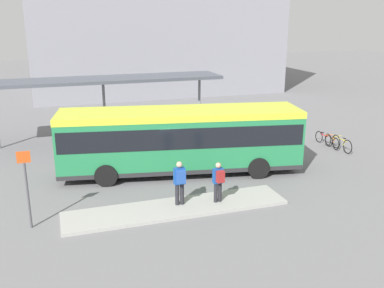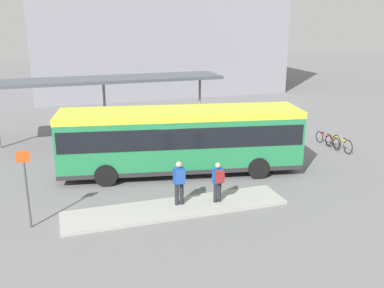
{
  "view_description": "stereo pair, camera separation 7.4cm",
  "coord_description": "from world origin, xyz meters",
  "views": [
    {
      "loc": [
        -5.44,
        -18.19,
        7.09
      ],
      "look_at": [
        0.55,
        0.0,
        1.36
      ],
      "focal_mm": 40.0,
      "sensor_mm": 36.0,
      "label": 1
    },
    {
      "loc": [
        -5.37,
        -18.22,
        7.09
      ],
      "look_at": [
        0.55,
        0.0,
        1.36
      ],
      "focal_mm": 40.0,
      "sensor_mm": 36.0,
      "label": 2
    }
  ],
  "objects": [
    {
      "name": "pedestrian_companion",
      "position": [
        -1.15,
        -3.69,
        1.12
      ],
      "size": [
        0.43,
        0.44,
        1.74
      ],
      "rotation": [
        0.0,
        0.0,
        1.57
      ],
      "color": "#232328",
      "rests_on": "curb_island"
    },
    {
      "name": "platform_sign",
      "position": [
        -6.56,
        -3.62,
        1.56
      ],
      "size": [
        0.44,
        0.08,
        2.8
      ],
      "color": "#4C4C51",
      "rests_on": "ground_plane"
    },
    {
      "name": "ground_plane",
      "position": [
        0.0,
        0.0,
        0.0
      ],
      "size": [
        120.0,
        120.0,
        0.0
      ],
      "primitive_type": "plane",
      "color": "slate"
    },
    {
      "name": "bicycle_red",
      "position": [
        9.18,
        1.91,
        0.34
      ],
      "size": [
        0.48,
        1.57,
        0.68
      ],
      "rotation": [
        0.0,
        0.0,
        -1.53
      ],
      "color": "black",
      "rests_on": "ground_plane"
    },
    {
      "name": "pedestrian_waiting",
      "position": [
        0.34,
        -3.91,
        1.05
      ],
      "size": [
        0.41,
        0.43,
        1.61
      ],
      "rotation": [
        0.0,
        0.0,
        1.64
      ],
      "color": "#232328",
      "rests_on": "curb_island"
    },
    {
      "name": "bicycle_orange",
      "position": [
        9.24,
        1.22,
        0.35
      ],
      "size": [
        0.48,
        1.59,
        0.69
      ],
      "rotation": [
        0.0,
        0.0,
        1.43
      ],
      "color": "black",
      "rests_on": "ground_plane"
    },
    {
      "name": "station_building",
      "position": [
        4.45,
        25.84,
        6.65
      ],
      "size": [
        22.91,
        15.64,
        13.31
      ],
      "color": "gray",
      "rests_on": "ground_plane"
    },
    {
      "name": "station_shelter",
      "position": [
        -2.62,
        6.91,
        3.51
      ],
      "size": [
        13.95,
        2.71,
        3.67
      ],
      "color": "#4C515B",
      "rests_on": "ground_plane"
    },
    {
      "name": "bicycle_yellow",
      "position": [
        9.37,
        0.54,
        0.39
      ],
      "size": [
        0.48,
        1.81,
        0.78
      ],
      "rotation": [
        0.0,
        0.0,
        1.54
      ],
      "color": "black",
      "rests_on": "ground_plane"
    },
    {
      "name": "city_bus",
      "position": [
        0.01,
        -0.0,
        1.77
      ],
      "size": [
        11.28,
        4.45,
        3.02
      ],
      "rotation": [
        0.0,
        0.0,
        -0.18
      ],
      "color": "#237A47",
      "rests_on": "ground_plane"
    },
    {
      "name": "curb_island",
      "position": [
        -1.32,
        -3.81,
        0.06
      ],
      "size": [
        8.58,
        1.8,
        0.12
      ],
      "color": "#9E9E99",
      "rests_on": "ground_plane"
    }
  ]
}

